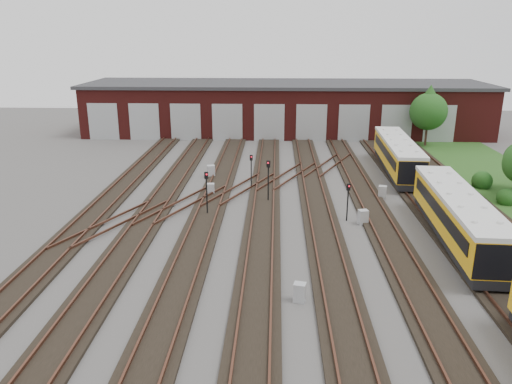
{
  "coord_description": "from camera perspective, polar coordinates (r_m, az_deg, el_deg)",
  "views": [
    {
      "loc": [
        -1.14,
        -25.0,
        12.46
      ],
      "look_at": [
        -2.48,
        7.56,
        2.0
      ],
      "focal_mm": 35.0,
      "sensor_mm": 36.0,
      "label": 1
    }
  ],
  "objects": [
    {
      "name": "ground",
      "position": [
        27.95,
        4.5,
        -8.73
      ],
      "size": [
        120.0,
        120.0,
        0.0
      ],
      "primitive_type": "plane",
      "color": "#474542",
      "rests_on": "ground"
    },
    {
      "name": "track_network",
      "position": [
        28.43,
        4.12,
        -8.01
      ],
      "size": [
        30.4,
        70.0,
        0.33
      ],
      "color": "black",
      "rests_on": "ground"
    },
    {
      "name": "maintenance_shed",
      "position": [
        65.64,
        3.37,
        9.66
      ],
      "size": [
        51.0,
        12.5,
        6.35
      ],
      "color": "#551715",
      "rests_on": "ground"
    },
    {
      "name": "metro_train",
      "position": [
        32.9,
        22.03,
        -2.53
      ],
      "size": [
        3.14,
        45.65,
        2.8
      ],
      "rotation": [
        0.0,
        0.0,
        -0.05
      ],
      "color": "black",
      "rests_on": "ground"
    },
    {
      "name": "signal_mast_0",
      "position": [
        35.14,
        -5.67,
        0.47
      ],
      "size": [
        0.29,
        0.28,
        3.21
      ],
      "rotation": [
        0.0,
        0.0,
        0.4
      ],
      "color": "black",
      "rests_on": "ground"
    },
    {
      "name": "signal_mast_1",
      "position": [
        37.73,
        1.42,
        1.87
      ],
      "size": [
        0.29,
        0.28,
        3.3
      ],
      "rotation": [
        0.0,
        0.0,
        -0.27
      ],
      "color": "black",
      "rests_on": "ground"
    },
    {
      "name": "signal_mast_2",
      "position": [
        40.87,
        -0.55,
        2.79
      ],
      "size": [
        0.26,
        0.24,
        2.95
      ],
      "rotation": [
        0.0,
        0.0,
        0.28
      ],
      "color": "black",
      "rests_on": "ground"
    },
    {
      "name": "signal_mast_3",
      "position": [
        34.62,
        10.46,
        -0.57
      ],
      "size": [
        0.26,
        0.25,
        2.67
      ],
      "rotation": [
        0.0,
        0.0,
        0.28
      ],
      "color": "black",
      "rests_on": "ground"
    },
    {
      "name": "relay_cabinet_0",
      "position": [
        40.07,
        -5.18,
        0.31
      ],
      "size": [
        0.63,
        0.55,
        0.95
      ],
      "primitive_type": "cube",
      "rotation": [
        0.0,
        0.0,
        0.14
      ],
      "color": "#A6A8AB",
      "rests_on": "ground"
    },
    {
      "name": "relay_cabinet_1",
      "position": [
        44.9,
        -5.17,
        2.35
      ],
      "size": [
        0.79,
        0.71,
        1.12
      ],
      "primitive_type": "cube",
      "rotation": [
        0.0,
        0.0,
        0.26
      ],
      "color": "#A6A8AB",
      "rests_on": "ground"
    },
    {
      "name": "relay_cabinet_2",
      "position": [
        24.63,
        5.02,
        -11.37
      ],
      "size": [
        0.67,
        0.6,
        0.97
      ],
      "primitive_type": "cube",
      "rotation": [
        0.0,
        0.0,
        -0.23
      ],
      "color": "#A6A8AB",
      "rests_on": "ground"
    },
    {
      "name": "relay_cabinet_3",
      "position": [
        40.28,
        14.24,
        -0.02
      ],
      "size": [
        0.72,
        0.64,
        1.02
      ],
      "primitive_type": "cube",
      "rotation": [
        0.0,
        0.0,
        -0.23
      ],
      "color": "#A6A8AB",
      "rests_on": "ground"
    },
    {
      "name": "relay_cabinet_4",
      "position": [
        34.61,
        12.13,
        -2.82
      ],
      "size": [
        0.72,
        0.65,
        1.01
      ],
      "primitive_type": "cube",
      "rotation": [
        0.0,
        0.0,
        0.26
      ],
      "color": "#A6A8AB",
      "rests_on": "ground"
    },
    {
      "name": "tree_0",
      "position": [
        60.1,
        19.16,
        9.17
      ],
      "size": [
        4.18,
        4.18,
        6.92
      ],
      "color": "#372219",
      "rests_on": "ground"
    },
    {
      "name": "bush_0",
      "position": [
        42.19,
        26.74,
        -0.32
      ],
      "size": [
        1.44,
        1.44,
        1.44
      ],
      "primitive_type": "sphere",
      "color": "#154413",
      "rests_on": "ground"
    },
    {
      "name": "bush_1",
      "position": [
        45.79,
        24.46,
        1.46
      ],
      "size": [
        1.67,
        1.67,
        1.67
      ],
      "primitive_type": "sphere",
      "color": "#154413",
      "rests_on": "ground"
    },
    {
      "name": "bush_2",
      "position": [
        64.88,
        22.01,
        6.06
      ],
      "size": [
        1.39,
        1.39,
        1.39
      ],
      "primitive_type": "sphere",
      "color": "#154413",
      "rests_on": "ground"
    }
  ]
}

